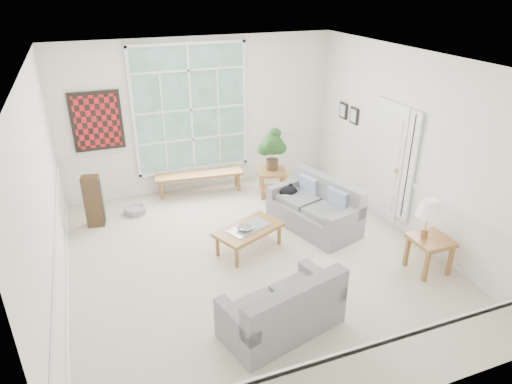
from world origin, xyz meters
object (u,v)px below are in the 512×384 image
Objects in this scene: coffee_table at (249,239)px; side_table at (428,254)px; loveseat_right at (314,205)px; end_table at (272,183)px; loveseat_front at (282,302)px.

coffee_table is 2.72m from side_table.
loveseat_right reaches higher than end_table.
loveseat_right reaches higher than loveseat_front.
loveseat_right is at bearing 119.43° from side_table.
loveseat_front is 1.37× the size of coffee_table.
loveseat_right is 1.35m from coffee_table.
side_table reaches higher than end_table.
end_table is at bearing 79.37° from loveseat_right.
end_table is at bearing 109.63° from side_table.
end_table reaches higher than coffee_table.
coffee_table is at bearing -122.87° from end_table.
loveseat_front reaches higher than coffee_table.
coffee_table is at bearing 147.20° from side_table.
loveseat_right is 2.63m from loveseat_front.
loveseat_right is 1.49× the size of coffee_table.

